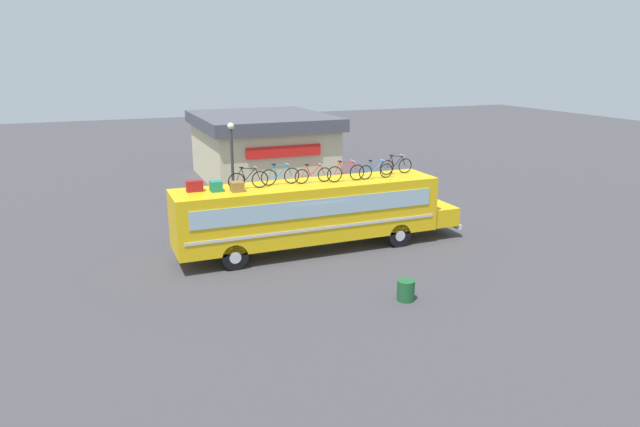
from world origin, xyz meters
TOP-DOWN VIEW (x-y plane):
  - ground_plane at (0.00, 0.00)m, footprint 120.00×120.00m
  - bus at (0.24, 0.00)m, footprint 13.22×2.47m
  - luggage_bag_1 at (-4.83, 0.35)m, footprint 0.66×0.33m
  - luggage_bag_2 at (-4.01, 0.05)m, footprint 0.46×0.47m
  - luggage_bag_3 at (-3.22, -0.28)m, footprint 0.50×0.52m
  - rooftop_bicycle_1 at (-2.68, -0.02)m, footprint 1.71×0.44m
  - rooftop_bicycle_2 at (-1.20, 0.24)m, footprint 1.73×0.44m
  - rooftop_bicycle_3 at (0.23, 0.03)m, footprint 1.71×0.44m
  - rooftop_bicycle_4 at (1.67, -0.23)m, footprint 1.80×0.44m
  - rooftop_bicycle_5 at (3.16, -0.22)m, footprint 1.70×0.44m
  - rooftop_bicycle_6 at (4.51, 0.34)m, footprint 1.67×0.44m
  - roadside_building at (2.60, 15.77)m, footprint 8.72×10.31m
  - trash_bin at (1.25, -6.30)m, footprint 0.62×0.62m
  - street_lamp at (-2.30, 4.26)m, footprint 0.32×0.32m

SIDE VIEW (x-z plane):
  - ground_plane at x=0.00m, z-range 0.00..0.00m
  - trash_bin at x=1.25m, z-range 0.00..0.75m
  - bus at x=0.24m, z-range 0.26..3.32m
  - roadside_building at x=2.60m, z-range 0.05..4.53m
  - street_lamp at x=-2.30m, z-range 0.54..5.87m
  - luggage_bag_3 at x=-3.22m, z-range 3.06..3.46m
  - luggage_bag_2 at x=-4.01m, z-range 3.06..3.49m
  - luggage_bag_1 at x=-4.83m, z-range 3.06..3.51m
  - rooftop_bicycle_3 at x=0.23m, z-range 2.99..3.85m
  - rooftop_bicycle_5 at x=3.16m, z-range 2.99..3.86m
  - rooftop_bicycle_6 at x=4.51m, z-range 2.98..3.91m
  - rooftop_bicycle_2 at x=-1.20m, z-range 2.98..3.91m
  - rooftop_bicycle_4 at x=1.67m, z-range 2.98..3.93m
  - rooftop_bicycle_1 at x=-2.68m, z-range 2.98..3.93m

